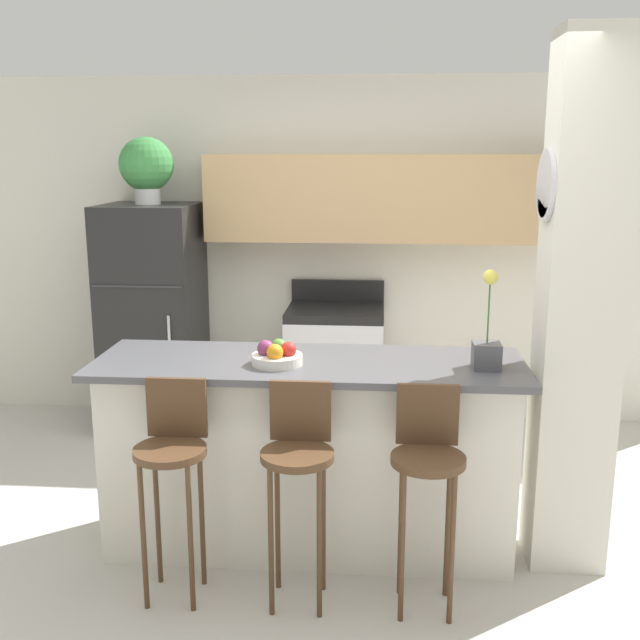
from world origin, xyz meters
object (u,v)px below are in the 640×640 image
bar_stool_right (427,465)px  fruit_bowl (277,355)px  potted_plant_on_fridge (146,166)px  trash_bin (224,414)px  bar_stool_left (172,457)px  stove_range (335,368)px  refrigerator (154,318)px  bar_stool_mid (298,461)px  orchid_vase (487,345)px

bar_stool_right → fruit_bowl: bearing=150.3°
bar_stool_right → potted_plant_on_fridge: (-1.86, 2.12, 1.24)m
potted_plant_on_fridge → trash_bin: size_ratio=1.22×
bar_stool_left → bar_stool_right: (1.14, 0.00, 0.00)m
stove_range → bar_stool_left: stove_range is taller
refrigerator → stove_range: 1.37m
refrigerator → bar_stool_left: (0.72, -2.12, -0.15)m
bar_stool_mid → orchid_vase: bearing=26.1°
potted_plant_on_fridge → fruit_bowl: potted_plant_on_fridge is taller
refrigerator → fruit_bowl: (1.14, -1.71, 0.22)m
orchid_vase → fruit_bowl: 1.01m
bar_stool_right → orchid_vase: size_ratio=2.11×
bar_stool_left → orchid_vase: size_ratio=2.11×
bar_stool_mid → orchid_vase: orchid_vase is taller
stove_range → bar_stool_left: bearing=-105.4°
potted_plant_on_fridge → trash_bin: (0.55, -0.24, -1.72)m
potted_plant_on_fridge → refrigerator: bearing=-64.1°
refrigerator → trash_bin: size_ratio=4.34×
refrigerator → bar_stool_right: 2.83m
bar_stool_right → bar_stool_mid: bearing=180.0°
potted_plant_on_fridge → orchid_vase: size_ratio=0.97×
orchid_vase → stove_range: bearing=115.3°
orchid_vase → trash_bin: size_ratio=1.26×
bar_stool_left → orchid_vase: 1.55m
fruit_bowl → bar_stool_left: bearing=-135.8°
refrigerator → fruit_bowl: refrigerator is taller
orchid_vase → bar_stool_mid: bearing=-153.9°
trash_bin → orchid_vase: bearing=-42.3°
bar_stool_mid → stove_range: bearing=89.2°
potted_plant_on_fridge → orchid_vase: potted_plant_on_fridge is taller
bar_stool_right → trash_bin: size_ratio=2.66×
bar_stool_left → potted_plant_on_fridge: size_ratio=2.18×
stove_range → potted_plant_on_fridge: 1.96m
fruit_bowl → trash_bin: size_ratio=0.66×
potted_plant_on_fridge → bar_stool_right: bearing=-48.8°
refrigerator → bar_stool_mid: (1.29, -2.12, -0.15)m
bar_stool_mid → trash_bin: 2.08m
bar_stool_left → orchid_vase: orchid_vase is taller
stove_range → trash_bin: bearing=-158.8°
bar_stool_left → fruit_bowl: (0.42, 0.41, 0.37)m
bar_stool_mid → bar_stool_right: 0.57m
potted_plant_on_fridge → orchid_vase: bearing=-38.3°
refrigerator → bar_stool_right: bearing=-48.8°
stove_range → bar_stool_mid: (-0.03, -2.18, 0.21)m
potted_plant_on_fridge → trash_bin: 1.82m
refrigerator → stove_range: bearing=2.7°
bar_stool_left → fruit_bowl: fruit_bowl is taller
trash_bin → bar_stool_mid: bearing=-68.5°
stove_range → bar_stool_right: stove_range is taller
bar_stool_right → trash_bin: (-1.31, 1.88, -0.48)m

